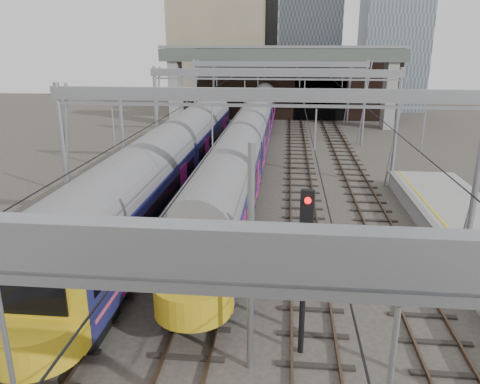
# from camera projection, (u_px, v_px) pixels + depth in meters

# --- Properties ---
(tracks) EXTENTS (14.40, 80.00, 0.22)m
(tracks) POSITION_uv_depth(u_px,v_px,m) (268.00, 217.00, 26.63)
(tracks) COLOR #4C3828
(tracks) RESTS_ON ground
(overhead_line) EXTENTS (16.80, 80.00, 8.00)m
(overhead_line) POSITION_uv_depth(u_px,v_px,m) (274.00, 89.00, 30.79)
(overhead_line) COLOR gray
(overhead_line) RESTS_ON ground
(retaining_wall) EXTENTS (28.00, 2.75, 9.00)m
(retaining_wall) POSITION_uv_depth(u_px,v_px,m) (292.00, 85.00, 60.21)
(retaining_wall) COLOR black
(retaining_wall) RESTS_ON ground
(overbridge) EXTENTS (28.00, 3.00, 9.25)m
(overbridge) POSITION_uv_depth(u_px,v_px,m) (281.00, 64.00, 53.83)
(overbridge) COLOR gray
(overbridge) RESTS_ON ground
(train_main) EXTENTS (2.74, 63.25, 4.73)m
(train_main) POSITION_uv_depth(u_px,v_px,m) (257.00, 120.00, 44.98)
(train_main) COLOR black
(train_main) RESTS_ON ground
(train_second) EXTENTS (2.91, 33.62, 4.97)m
(train_second) POSITION_uv_depth(u_px,v_px,m) (174.00, 161.00, 28.85)
(train_second) COLOR black
(train_second) RESTS_ON ground
(signal_near_centre) EXTENTS (0.42, 0.49, 5.51)m
(signal_near_centre) POSITION_uv_depth(u_px,v_px,m) (305.00, 256.00, 13.93)
(signal_near_centre) COLOR black
(signal_near_centre) RESTS_ON ground
(equip_cover_a) EXTENTS (0.99, 0.83, 0.10)m
(equip_cover_a) POSITION_uv_depth(u_px,v_px,m) (296.00, 287.00, 18.90)
(equip_cover_a) COLOR #1835B5
(equip_cover_a) RESTS_ON ground
(equip_cover_b) EXTENTS (0.94, 0.68, 0.11)m
(equip_cover_b) POSITION_uv_depth(u_px,v_px,m) (335.00, 246.00, 22.71)
(equip_cover_b) COLOR #1835B5
(equip_cover_b) RESTS_ON ground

